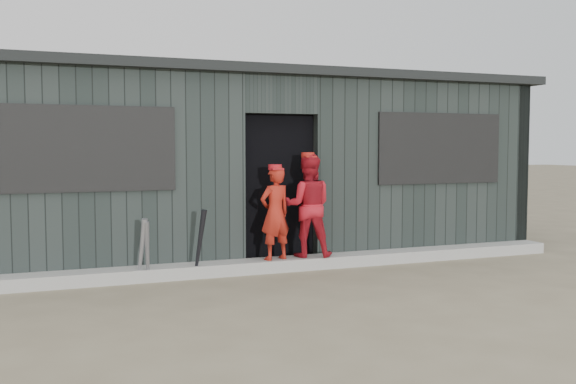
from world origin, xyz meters
name	(u,v)px	position (x,y,z in m)	size (l,w,h in m)	color
ground	(352,301)	(0.00, 0.00, 0.00)	(80.00, 80.00, 0.00)	#71664E
curb	(287,264)	(0.00, 1.82, 0.07)	(8.00, 0.36, 0.15)	#969692
bat_left	(142,251)	(-1.86, 1.66, 0.38)	(0.07, 0.07, 0.77)	gray
bat_mid	(147,252)	(-1.80, 1.65, 0.36)	(0.07, 0.07, 0.73)	slate
bat_right	(200,244)	(-1.18, 1.65, 0.42)	(0.07, 0.07, 0.84)	black
player_red_left	(275,213)	(-0.18, 1.78, 0.74)	(0.43, 0.28, 1.18)	#A32014
player_red_right	(308,206)	(0.29, 1.84, 0.81)	(0.64, 0.50, 1.33)	#AE1521
player_grey_back	(296,220)	(0.38, 2.49, 0.55)	(0.54, 0.35, 1.11)	silver
dugout	(247,166)	(0.00, 3.50, 1.29)	(8.30, 3.30, 2.62)	black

